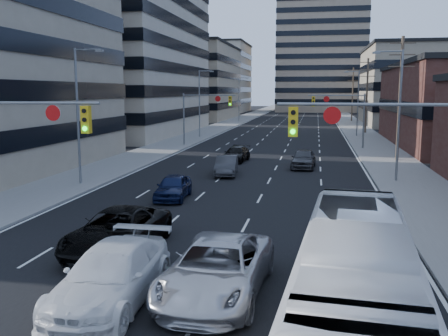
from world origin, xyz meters
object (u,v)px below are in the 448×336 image
white_van (112,276)px  transit_bus (356,285)px  black_pickup (118,231)px  sedan_blue (173,187)px  silver_suv (217,269)px

white_van → transit_bus: size_ratio=0.52×
black_pickup → sedan_blue: black_pickup is taller
black_pickup → transit_bus: size_ratio=0.53×
silver_suv → transit_bus: size_ratio=0.55×
black_pickup → sedan_blue: size_ratio=1.42×
black_pickup → silver_suv: 5.83m
white_van → silver_suv: size_ratio=0.95×
transit_bus → silver_suv: bearing=153.2°
silver_suv → white_van: bearing=-156.2°
transit_bus → sedan_blue: 18.15m
silver_suv → transit_bus: 4.67m
transit_bus → black_pickup: bearing=150.1°
silver_suv → sedan_blue: size_ratio=1.47×
black_pickup → transit_bus: 10.45m
transit_bus → white_van: bearing=174.1°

